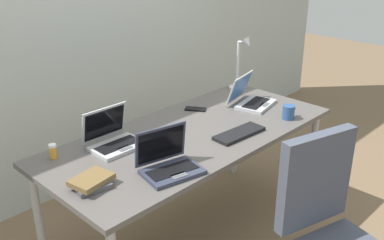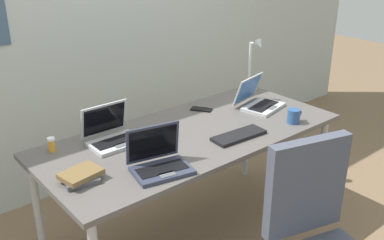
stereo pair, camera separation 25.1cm
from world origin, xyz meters
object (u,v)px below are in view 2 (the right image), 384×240
at_px(desk_lamp, 253,65).
at_px(computer_mouse, 158,135).
at_px(laptop_near_mouse, 159,162).
at_px(external_keyboard, 239,136).
at_px(book_stack, 81,176).
at_px(coffee_mug, 294,116).
at_px(laptop_back_left, 259,101).
at_px(cell_phone, 201,109).
at_px(pill_bottle, 52,144).
at_px(laptop_front_left, 112,135).

distance_m(desk_lamp, computer_mouse, 1.03).
bearing_deg(laptop_near_mouse, external_keyboard, 1.43).
height_order(computer_mouse, book_stack, book_stack).
bearing_deg(laptop_near_mouse, coffee_mug, -3.15).
xyz_separation_m(laptop_back_left, cell_phone, (-0.33, 0.21, -0.04)).
bearing_deg(external_keyboard, laptop_near_mouse, -174.84).
relative_size(laptop_back_left, laptop_near_mouse, 1.02).
height_order(laptop_near_mouse, coffee_mug, laptop_near_mouse).
bearing_deg(desk_lamp, book_stack, -166.79).
xyz_separation_m(external_keyboard, book_stack, (-0.92, 0.13, 0.02)).
height_order(cell_phone, book_stack, book_stack).
bearing_deg(laptop_back_left, laptop_near_mouse, -165.34).
relative_size(desk_lamp, laptop_near_mouse, 1.25).
distance_m(desk_lamp, book_stack, 1.60).
relative_size(external_keyboard, pill_bottle, 4.18).
bearing_deg(desk_lamp, pill_bottle, 179.32).
bearing_deg(cell_phone, pill_bottle, 143.96).
height_order(external_keyboard, cell_phone, external_keyboard).
bearing_deg(book_stack, computer_mouse, 16.00).
bearing_deg(pill_bottle, desk_lamp, -0.68).
bearing_deg(desk_lamp, external_keyboard, -142.03).
relative_size(external_keyboard, coffee_mug, 2.92).
xyz_separation_m(desk_lamp, cell_phone, (-0.53, -0.04, -0.19)).
distance_m(cell_phone, coffee_mug, 0.60).
relative_size(desk_lamp, book_stack, 1.97).
relative_size(laptop_near_mouse, cell_phone, 2.36).
height_order(laptop_back_left, laptop_near_mouse, laptop_near_mouse).
height_order(cell_phone, coffee_mug, coffee_mug).
bearing_deg(book_stack, laptop_near_mouse, -22.59).
distance_m(desk_lamp, external_keyboard, 0.83).
height_order(cell_phone, pill_bottle, pill_bottle).
bearing_deg(pill_bottle, external_keyboard, -29.85).
height_order(laptop_front_left, cell_phone, laptop_front_left).
height_order(desk_lamp, laptop_back_left, desk_lamp).
xyz_separation_m(cell_phone, pill_bottle, (-1.00, 0.06, 0.04)).
bearing_deg(coffee_mug, laptop_front_left, 154.73).
relative_size(laptop_back_left, cell_phone, 2.40).
bearing_deg(external_keyboard, desk_lamp, 41.71).
bearing_deg(cell_phone, laptop_front_left, 151.55).
relative_size(computer_mouse, cell_phone, 0.71).
xyz_separation_m(laptop_back_left, computer_mouse, (-0.80, 0.04, -0.02)).
relative_size(desk_lamp, computer_mouse, 4.17).
xyz_separation_m(external_keyboard, computer_mouse, (-0.36, 0.29, 0.01)).
relative_size(laptop_near_mouse, computer_mouse, 3.34).
bearing_deg(laptop_back_left, coffee_mug, -95.35).
distance_m(laptop_back_left, cell_phone, 0.39).
height_order(external_keyboard, coffee_mug, coffee_mug).
xyz_separation_m(desk_lamp, laptop_front_left, (-1.22, -0.09, -0.15)).
height_order(laptop_back_left, pill_bottle, laptop_back_left).
bearing_deg(coffee_mug, computer_mouse, 154.98).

